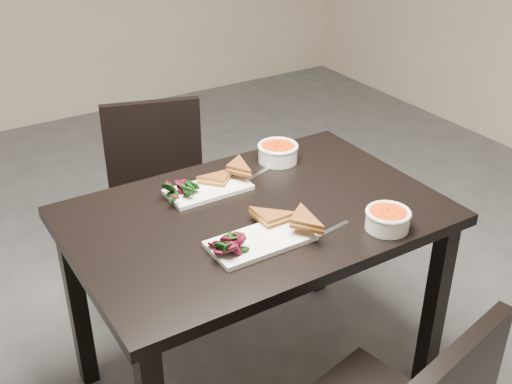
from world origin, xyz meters
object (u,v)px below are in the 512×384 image
Objects in this scene: plate_near at (261,241)px; soup_bowl_far at (278,152)px; table at (256,236)px; soup_bowl_near at (388,218)px; chair_far at (159,190)px; plate_far at (208,189)px.

soup_bowl_far is (0.35, 0.44, 0.03)m from plate_near.
table is 8.48× the size of soup_bowl_near.
chair_far reaches higher than table.
plate_near is 1.10× the size of plate_far.
soup_bowl_near is (0.38, -0.14, 0.03)m from plate_near.
plate_near is 2.23× the size of soup_bowl_near.
table is 7.83× the size of soup_bowl_far.
plate_near is 0.40m from soup_bowl_near.
plate_far is (-0.07, 0.20, 0.11)m from table.
plate_near is (-0.06, -0.92, 0.27)m from chair_far.
table is at bearing -71.03° from chair_far.
plate_far is at bearing 87.06° from plate_near.
chair_far is at bearing 86.18° from plate_near.
plate_near is 2.06× the size of soup_bowl_far.
plate_far is (0.02, 0.37, -0.00)m from plate_near.
chair_far reaches higher than plate_near.
plate_near reaches higher than plate_far.
plate_near is at bearing -76.93° from chair_far.
plate_far is at bearing -167.85° from soup_bowl_far.
plate_near is at bearing -128.82° from soup_bowl_far.
chair_far is 2.96× the size of plate_far.
plate_near is 0.37m from plate_far.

